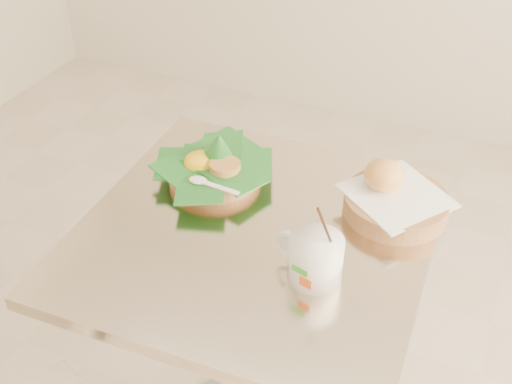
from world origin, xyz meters
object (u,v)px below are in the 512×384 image
at_px(rice_basket, 214,165).
at_px(bread_basket, 394,199).
at_px(coffee_mug, 314,257).
at_px(cafe_table, 255,304).

bearing_deg(rice_basket, bread_basket, 5.79).
bearing_deg(coffee_mug, bread_basket, 70.63).
relative_size(rice_basket, bread_basket, 1.01).
bearing_deg(coffee_mug, rice_basket, 146.07).
bearing_deg(rice_basket, cafe_table, -39.14).
xyz_separation_m(cafe_table, bread_basket, (0.24, 0.17, 0.25)).
bearing_deg(cafe_table, bread_basket, 34.96).
xyz_separation_m(cafe_table, rice_basket, (-0.16, 0.13, 0.26)).
bearing_deg(bread_basket, coffee_mug, -109.37).
height_order(cafe_table, bread_basket, bread_basket).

